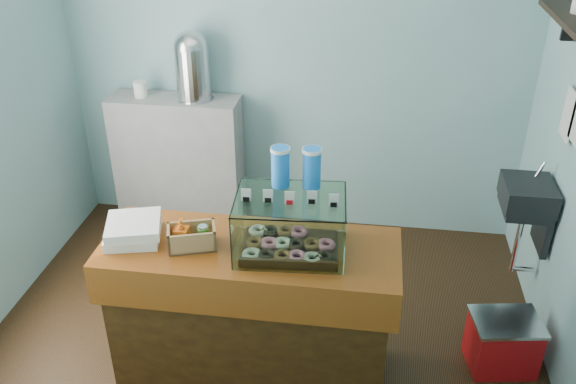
% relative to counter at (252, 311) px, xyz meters
% --- Properties ---
extents(ground, '(3.50, 3.50, 0.00)m').
position_rel_counter_xyz_m(ground, '(0.00, 0.25, -0.46)').
color(ground, black).
rests_on(ground, ground).
extents(room_shell, '(3.54, 3.04, 2.82)m').
position_rel_counter_xyz_m(room_shell, '(0.03, 0.26, 1.25)').
color(room_shell, '#74A5A9').
rests_on(room_shell, ground).
extents(counter, '(1.60, 0.60, 0.90)m').
position_rel_counter_xyz_m(counter, '(0.00, 0.00, 0.00)').
color(counter, '#3E270C').
rests_on(counter, ground).
extents(back_shelf, '(1.00, 0.32, 1.10)m').
position_rel_counter_xyz_m(back_shelf, '(-0.90, 1.57, 0.09)').
color(back_shelf, '#98989A').
rests_on(back_shelf, ground).
extents(display_case, '(0.60, 0.45, 0.53)m').
position_rel_counter_xyz_m(display_case, '(0.21, 0.03, 0.61)').
color(display_case, '#361F10').
rests_on(display_case, counter).
extents(condiment_crate, '(0.28, 0.22, 0.18)m').
position_rel_counter_xyz_m(condiment_crate, '(-0.31, -0.04, 0.51)').
color(condiment_crate, tan).
rests_on(condiment_crate, counter).
extents(pastry_boxes, '(0.36, 0.35, 0.11)m').
position_rel_counter_xyz_m(pastry_boxes, '(-0.63, -0.01, 0.50)').
color(pastry_boxes, white).
rests_on(pastry_boxes, counter).
extents(coffee_urn, '(0.28, 0.28, 0.52)m').
position_rel_counter_xyz_m(coffee_urn, '(-0.73, 1.58, 0.91)').
color(coffee_urn, silver).
rests_on(coffee_urn, back_shelf).
extents(red_cooler, '(0.44, 0.36, 0.35)m').
position_rel_counter_xyz_m(red_cooler, '(1.47, 0.26, -0.28)').
color(red_cooler, red).
rests_on(red_cooler, ground).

